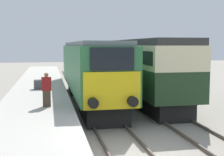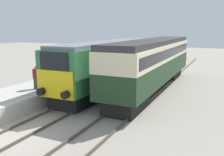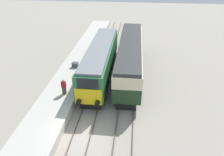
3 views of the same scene
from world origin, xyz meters
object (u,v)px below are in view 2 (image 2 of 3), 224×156
(locomotive, at_px, (109,62))
(person_on_platform, at_px, (37,78))
(luggage_crate, at_px, (79,71))
(passenger_carriage, at_px, (154,60))

(locomotive, bearing_deg, person_on_platform, -116.31)
(locomotive, height_order, luggage_crate, locomotive)
(locomotive, relative_size, passenger_carriage, 0.92)
(passenger_carriage, xyz_separation_m, person_on_platform, (-6.15, -6.82, -0.76))
(passenger_carriage, distance_m, luggage_crate, 6.79)
(locomotive, distance_m, passenger_carriage, 3.64)
(passenger_carriage, bearing_deg, locomotive, -159.56)
(person_on_platform, bearing_deg, passenger_carriage, 47.98)
(person_on_platform, bearing_deg, luggage_crate, 94.58)
(locomotive, relative_size, luggage_crate, 21.01)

